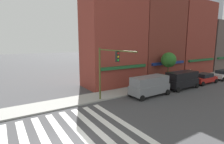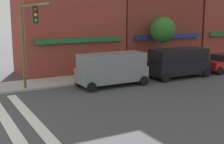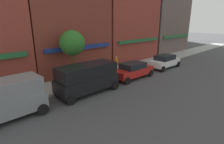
% 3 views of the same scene
% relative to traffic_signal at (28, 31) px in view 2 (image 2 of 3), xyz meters
% --- Properties ---
extents(traffic_signal, '(0.32, 6.06, 5.75)m').
position_rel_traffic_signal_xyz_m(traffic_signal, '(0.00, 0.00, 0.00)').
color(traffic_signal, '#474C1E').
rests_on(traffic_signal, ground_plane).
extents(van_grey, '(5.04, 2.22, 2.34)m').
position_rel_traffic_signal_xyz_m(van_grey, '(5.76, -0.17, -2.76)').
color(van_grey, slate).
rests_on(van_grey, ground_plane).
extents(van_black, '(5.01, 2.22, 2.34)m').
position_rel_traffic_signal_xyz_m(van_black, '(11.88, -0.17, -2.76)').
color(van_black, black).
rests_on(van_black, ground_plane).
extents(pedestrian_orange_vest, '(0.32, 0.32, 1.77)m').
position_rel_traffic_signal_xyz_m(pedestrian_orange_vest, '(17.41, 2.24, -2.97)').
color(pedestrian_orange_vest, '#23232D').
rests_on(pedestrian_orange_vest, sidewalk_left).
extents(street_tree, '(2.25, 2.25, 4.68)m').
position_rel_traffic_signal_xyz_m(street_tree, '(12.34, 2.63, -0.37)').
color(street_tree, brown).
rests_on(street_tree, sidewalk_left).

